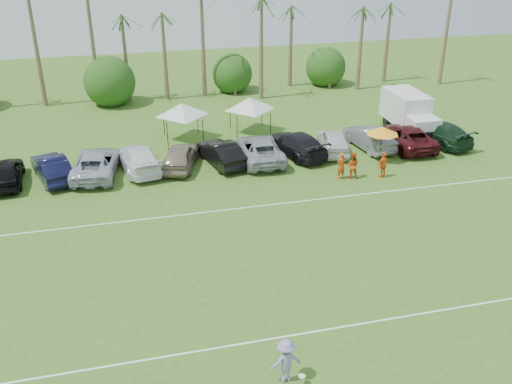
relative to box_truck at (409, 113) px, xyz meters
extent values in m
plane|color=#3B631D|center=(-17.45, -23.75, -1.73)|extent=(120.00, 120.00, 0.00)
cube|color=white|center=(-17.45, -21.75, -1.72)|extent=(80.00, 0.10, 0.01)
cube|color=white|center=(-17.45, -9.75, -1.72)|extent=(80.00, 0.10, 0.01)
cone|color=brown|center=(-29.45, 14.25, 3.27)|extent=(0.44, 0.44, 10.00)
cone|color=brown|center=(-25.45, 14.25, 3.77)|extent=(0.44, 0.44, 11.00)
cone|color=brown|center=(-21.45, 14.25, 2.27)|extent=(0.44, 0.44, 8.00)
cone|color=brown|center=(-17.45, 14.25, 2.77)|extent=(0.44, 0.44, 9.00)
cone|color=brown|center=(-13.45, 14.25, 3.27)|extent=(0.44, 0.44, 10.00)
cone|color=brown|center=(-9.45, 14.25, 3.77)|extent=(0.44, 0.44, 11.00)
cone|color=brown|center=(-4.45, 14.25, 2.27)|extent=(0.44, 0.44, 8.00)
cone|color=brown|center=(0.55, 14.25, 2.77)|extent=(0.44, 0.44, 9.00)
cone|color=brown|center=(5.55, 14.25, 3.27)|extent=(0.44, 0.44, 10.00)
cone|color=brown|center=(9.55, 14.25, 3.77)|extent=(0.44, 0.44, 11.00)
cylinder|color=brown|center=(-23.45, 15.25, -1.03)|extent=(0.30, 0.30, 1.40)
sphere|color=#1C4613|center=(-23.45, 15.25, 0.07)|extent=(4.00, 4.00, 4.00)
cylinder|color=brown|center=(-11.45, 15.25, -1.03)|extent=(0.30, 0.30, 1.40)
sphere|color=#1C4613|center=(-11.45, 15.25, 0.07)|extent=(4.00, 4.00, 4.00)
cylinder|color=brown|center=(-1.45, 15.25, -1.03)|extent=(0.30, 0.30, 1.40)
sphere|color=#1C4613|center=(-1.45, 15.25, 0.07)|extent=(4.00, 4.00, 4.00)
imported|color=#CA4C16|center=(-8.68, -7.07, -0.80)|extent=(0.78, 0.62, 1.87)
imported|color=#D34F17|center=(-7.88, -7.18, -0.81)|extent=(1.09, 0.98, 1.85)
imported|color=orange|center=(-5.80, -7.57, -0.82)|extent=(1.15, 0.74, 1.81)
cube|color=silver|center=(0.01, 0.79, 0.28)|extent=(2.50, 4.54, 2.45)
cube|color=silver|center=(-0.03, -2.35, -0.70)|extent=(2.27, 1.79, 2.06)
cube|color=black|center=(-0.04, -3.08, -0.99)|extent=(2.26, 0.32, 0.98)
cube|color=#E5590C|center=(1.24, 0.77, -0.16)|extent=(0.04, 1.57, 0.88)
cylinder|color=black|center=(-1.01, -2.14, -1.29)|extent=(0.30, 0.89, 0.88)
cylinder|color=black|center=(0.95, -2.16, -1.29)|extent=(0.30, 0.89, 0.88)
cylinder|color=black|center=(-0.96, 1.97, -1.29)|extent=(0.30, 0.89, 0.88)
cylinder|color=black|center=(1.00, 1.95, -1.29)|extent=(0.30, 0.89, 0.88)
cylinder|color=black|center=(-19.45, 1.68, -0.74)|extent=(0.06, 0.06, 1.98)
cylinder|color=black|center=(-16.68, 1.68, -0.74)|extent=(0.06, 0.06, 1.98)
cylinder|color=black|center=(-19.45, 4.44, -0.74)|extent=(0.06, 0.06, 1.98)
cylinder|color=black|center=(-16.68, 4.44, -0.74)|extent=(0.06, 0.06, 1.98)
pyramid|color=silver|center=(-18.06, 3.06, 1.23)|extent=(4.27, 4.27, 0.99)
cylinder|color=black|center=(-13.90, 1.96, -0.75)|extent=(0.06, 0.06, 1.97)
cylinder|color=black|center=(-11.16, 1.96, -0.75)|extent=(0.06, 0.06, 1.97)
cylinder|color=black|center=(-13.90, 4.71, -0.75)|extent=(0.06, 0.06, 1.97)
cylinder|color=black|center=(-11.16, 4.71, -0.75)|extent=(0.06, 0.06, 1.97)
pyramid|color=silver|center=(-12.53, 3.34, 1.22)|extent=(4.25, 4.25, 0.98)
cylinder|color=black|center=(-4.74, -4.87, -0.56)|extent=(0.05, 0.05, 2.34)
cone|color=#FFA01A|center=(-4.74, -4.87, 0.61)|extent=(2.34, 2.34, 0.53)
imported|color=#8980B5|center=(-17.69, -24.15, -0.78)|extent=(1.29, 0.82, 1.91)
cylinder|color=white|center=(-17.15, -24.55, -1.30)|extent=(0.27, 0.27, 0.03)
imported|color=black|center=(-30.57, -2.57, -0.87)|extent=(2.27, 5.13, 1.72)
imported|color=black|center=(-27.68, -2.46, -0.87)|extent=(3.31, 5.52, 1.72)
imported|color=#B0B3C0|center=(-24.78, -2.43, -0.87)|extent=(3.71, 6.53, 1.72)
imported|color=white|center=(-21.89, -2.26, -0.87)|extent=(3.35, 6.23, 1.72)
imported|color=gray|center=(-18.99, -2.55, -0.87)|extent=(3.50, 5.42, 1.72)
imported|color=black|center=(-16.09, -2.62, -0.87)|extent=(3.02, 5.50, 1.72)
imported|color=#9BA1A6|center=(-13.20, -2.62, -0.87)|extent=(3.09, 6.29, 1.72)
imported|color=black|center=(-10.30, -2.24, -0.87)|extent=(3.89, 6.34, 1.72)
imported|color=white|center=(-7.41, -2.33, -0.87)|extent=(3.05, 5.35, 1.72)
imported|color=gray|center=(-4.51, -2.31, -0.87)|extent=(2.52, 5.41, 1.72)
imported|color=#471114|center=(-1.61, -2.76, -0.87)|extent=(2.93, 6.22, 1.72)
imported|color=#16341D|center=(1.28, -2.62, -0.87)|extent=(3.65, 6.30, 1.72)
camera|label=1|loc=(-22.80, -40.02, 14.47)|focal=40.00mm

